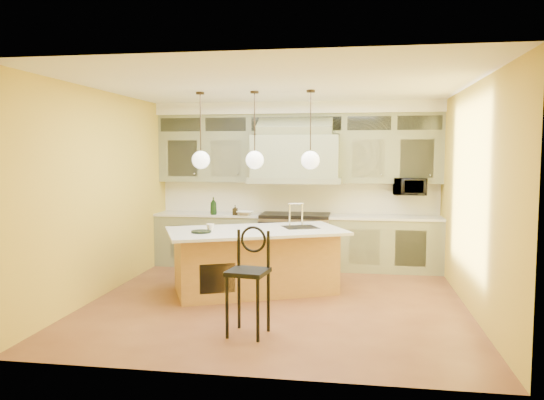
% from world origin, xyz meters
% --- Properties ---
extents(floor, '(5.00, 5.00, 0.00)m').
position_xyz_m(floor, '(0.00, 0.00, 0.00)').
color(floor, brown).
rests_on(floor, ground).
extents(ceiling, '(5.00, 5.00, 0.00)m').
position_xyz_m(ceiling, '(0.00, 0.00, 2.90)').
color(ceiling, white).
rests_on(ceiling, wall_back).
extents(wall_back, '(5.00, 0.00, 5.00)m').
position_xyz_m(wall_back, '(0.00, 2.50, 1.45)').
color(wall_back, gold).
rests_on(wall_back, ground).
extents(wall_front, '(5.00, 0.00, 5.00)m').
position_xyz_m(wall_front, '(0.00, -2.50, 1.45)').
color(wall_front, gold).
rests_on(wall_front, ground).
extents(wall_left, '(0.00, 5.00, 5.00)m').
position_xyz_m(wall_left, '(-2.50, 0.00, 1.45)').
color(wall_left, gold).
rests_on(wall_left, ground).
extents(wall_right, '(0.00, 5.00, 5.00)m').
position_xyz_m(wall_right, '(2.50, 0.00, 1.45)').
color(wall_right, gold).
rests_on(wall_right, ground).
extents(back_cabinetry, '(5.00, 0.77, 2.90)m').
position_xyz_m(back_cabinetry, '(0.00, 2.23, 1.43)').
color(back_cabinetry, gray).
rests_on(back_cabinetry, floor).
extents(range, '(1.20, 0.74, 0.96)m').
position_xyz_m(range, '(0.00, 2.14, 0.49)').
color(range, silver).
rests_on(range, floor).
extents(kitchen_island, '(2.81, 2.22, 1.35)m').
position_xyz_m(kitchen_island, '(-0.39, 0.45, 0.47)').
color(kitchen_island, olive).
rests_on(kitchen_island, floor).
extents(counter_stool, '(0.48, 0.48, 1.20)m').
position_xyz_m(counter_stool, '(-0.12, -1.37, 0.69)').
color(counter_stool, black).
rests_on(counter_stool, floor).
extents(microwave, '(0.54, 0.37, 0.30)m').
position_xyz_m(microwave, '(1.95, 2.25, 1.45)').
color(microwave, black).
rests_on(microwave, back_cabinetry).
extents(oil_bottle_a, '(0.13, 0.13, 0.31)m').
position_xyz_m(oil_bottle_a, '(-1.42, 1.92, 1.10)').
color(oil_bottle_a, black).
rests_on(oil_bottle_a, back_cabinetry).
extents(oil_bottle_b, '(0.08, 0.08, 0.18)m').
position_xyz_m(oil_bottle_b, '(-1.03, 1.92, 1.03)').
color(oil_bottle_b, black).
rests_on(oil_bottle_b, back_cabinetry).
extents(fruit_bowl, '(0.33, 0.33, 0.07)m').
position_xyz_m(fruit_bowl, '(-0.86, 1.92, 0.98)').
color(fruit_bowl, white).
rests_on(fruit_bowl, back_cabinetry).
extents(cup, '(0.12, 0.12, 0.11)m').
position_xyz_m(cup, '(-0.98, 0.13, 0.97)').
color(cup, white).
rests_on(cup, kitchen_island).
extents(pendant_left, '(0.26, 0.26, 1.11)m').
position_xyz_m(pendant_left, '(-1.20, 0.45, 1.95)').
color(pendant_left, '#2D2319').
rests_on(pendant_left, ceiling).
extents(pendant_center, '(0.26, 0.26, 1.11)m').
position_xyz_m(pendant_center, '(-0.40, 0.45, 1.95)').
color(pendant_center, '#2D2319').
rests_on(pendant_center, ceiling).
extents(pendant_right, '(0.26, 0.26, 1.11)m').
position_xyz_m(pendant_right, '(0.40, 0.45, 1.95)').
color(pendant_right, '#2D2319').
rests_on(pendant_right, ceiling).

